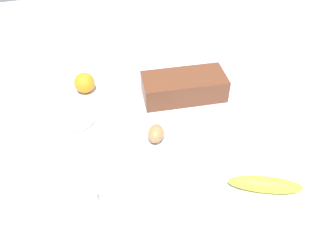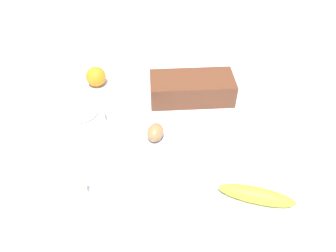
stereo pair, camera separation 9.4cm
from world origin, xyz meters
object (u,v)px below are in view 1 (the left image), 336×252
at_px(orange_fruit, 84,83).
at_px(butter_block, 76,206).
at_px(loaf_pan, 184,86).
at_px(flour_bowl, 182,164).
at_px(banana, 265,185).
at_px(egg_near_butter, 156,134).
at_px(sugar_bowl, 78,124).

xyz_separation_m(orange_fruit, butter_block, (-0.06, -0.49, -0.01)).
xyz_separation_m(loaf_pan, orange_fruit, (-0.33, 0.12, -0.01)).
bearing_deg(orange_fruit, flour_bowl, -62.10).
distance_m(banana, egg_near_butter, 0.34).
distance_m(orange_fruit, egg_near_butter, 0.35).
distance_m(flour_bowl, sugar_bowl, 0.34).
relative_size(loaf_pan, flour_bowl, 2.24).
bearing_deg(orange_fruit, butter_block, -96.45).
bearing_deg(egg_near_butter, sugar_bowl, 157.82).
xyz_separation_m(loaf_pan, banana, (0.09, -0.43, -0.02)).
relative_size(sugar_bowl, butter_block, 1.54).
relative_size(orange_fruit, egg_near_butter, 1.10).
height_order(banana, orange_fruit, orange_fruit).
bearing_deg(egg_near_butter, orange_fruit, 122.04).
height_order(flour_bowl, sugar_bowl, sugar_bowl).
xyz_separation_m(loaf_pan, butter_block, (-0.38, -0.38, -0.01)).
bearing_deg(banana, butter_block, 173.74).
distance_m(flour_bowl, banana, 0.22).
bearing_deg(orange_fruit, banana, -52.65).
bearing_deg(flour_bowl, loaf_pan, 72.54).
relative_size(flour_bowl, sugar_bowl, 0.92).
height_order(sugar_bowl, egg_near_butter, sugar_bowl).
height_order(loaf_pan, egg_near_butter, loaf_pan).
height_order(loaf_pan, sugar_bowl, loaf_pan).
distance_m(loaf_pan, butter_block, 0.54).
height_order(orange_fruit, butter_block, orange_fruit).
height_order(orange_fruit, egg_near_butter, orange_fruit).
height_order(sugar_bowl, banana, sugar_bowl).
bearing_deg(butter_block, orange_fruit, 83.55).
xyz_separation_m(sugar_bowl, banana, (0.45, -0.34, -0.01)).
relative_size(loaf_pan, sugar_bowl, 2.07).
bearing_deg(loaf_pan, orange_fruit, 163.78).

